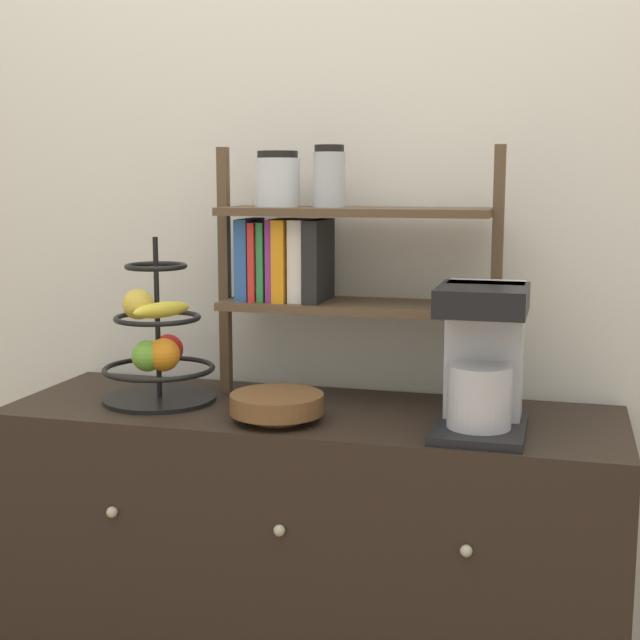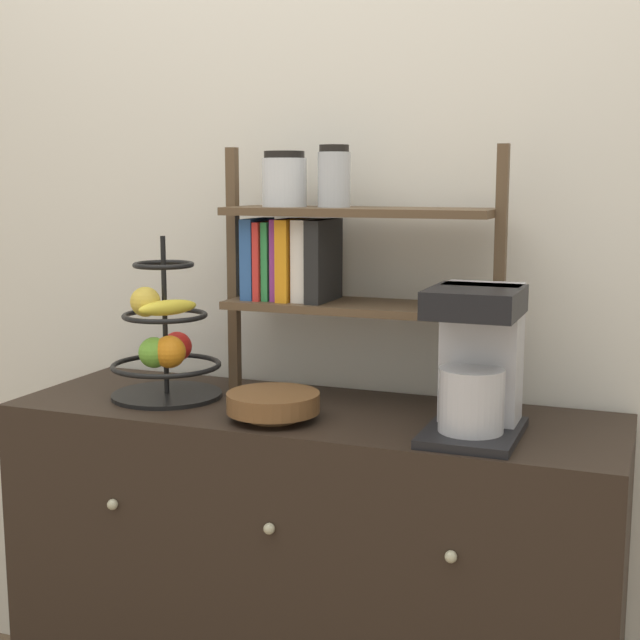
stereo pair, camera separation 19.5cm
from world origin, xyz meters
name	(u,v)px [view 2 (the right image)]	position (x,y,z in m)	size (l,w,h in m)	color
wall_back	(351,218)	(0.00, 0.49, 1.30)	(7.00, 0.05, 2.60)	silver
sideboard	(311,594)	(0.00, 0.22, 0.44)	(1.37, 0.46, 0.88)	black
coffee_maker	(477,360)	(0.38, 0.17, 1.04)	(0.18, 0.26, 0.30)	black
fruit_stand	(165,345)	(-0.36, 0.20, 1.01)	(0.26, 0.26, 0.38)	black
wooden_bowl	(273,404)	(-0.04, 0.11, 0.92)	(0.20, 0.20, 0.06)	brown
shelf_hutch	(323,246)	(-0.01, 0.33, 1.24)	(0.66, 0.20, 0.59)	brown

